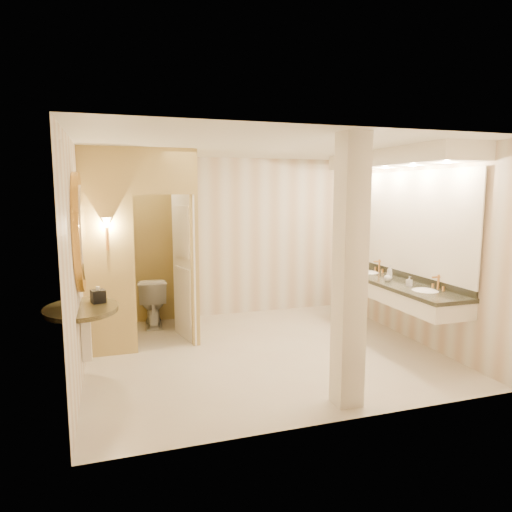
{
  "coord_description": "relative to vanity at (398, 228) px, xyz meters",
  "views": [
    {
      "loc": [
        -1.87,
        -5.59,
        2.15
      ],
      "look_at": [
        -0.03,
        0.2,
        1.28
      ],
      "focal_mm": 32.0,
      "sensor_mm": 36.0,
      "label": 1
    }
  ],
  "objects": [
    {
      "name": "floor",
      "position": [
        -1.98,
        0.09,
        -1.63
      ],
      "size": [
        4.5,
        4.5,
        0.0
      ],
      "primitive_type": "plane",
      "color": "beige",
      "rests_on": "ground"
    },
    {
      "name": "toilet_closet",
      "position": [
        -3.09,
        1.06,
        -0.24
      ],
      "size": [
        1.5,
        1.55,
        2.7
      ],
      "color": "#CBBC6A",
      "rests_on": "floor"
    },
    {
      "name": "console_shelf",
      "position": [
        -4.19,
        -0.24,
        -0.29
      ],
      "size": [
        1.0,
        1.0,
        1.95
      ],
      "color": "black",
      "rests_on": "floor"
    },
    {
      "name": "soap_bottle_b",
      "position": [
        -0.15,
        -0.02,
        -0.69
      ],
      "size": [
        0.1,
        0.1,
        0.13
      ],
      "primitive_type": "imported",
      "rotation": [
        0.0,
        0.0,
        0.01
      ],
      "color": "silver",
      "rests_on": "vanity"
    },
    {
      "name": "wall_back",
      "position": [
        -1.98,
        2.09,
        -0.28
      ],
      "size": [
        4.5,
        0.02,
        2.7
      ],
      "primitive_type": "cube",
      "color": "beige",
      "rests_on": "floor"
    },
    {
      "name": "wall_sconce",
      "position": [
        -3.9,
        0.52,
        0.1
      ],
      "size": [
        0.14,
        0.14,
        0.42
      ],
      "color": "#D08C42",
      "rests_on": "toilet_closet"
    },
    {
      "name": "soap_bottle_a",
      "position": [
        -0.07,
        -0.41,
        -0.69
      ],
      "size": [
        0.08,
        0.08,
        0.14
      ],
      "primitive_type": "imported",
      "rotation": [
        0.0,
        0.0,
        0.3
      ],
      "color": "beige",
      "rests_on": "vanity"
    },
    {
      "name": "pillar",
      "position": [
        -1.64,
        -1.59,
        -0.28
      ],
      "size": [
        0.26,
        0.26,
        2.7
      ],
      "primitive_type": "cube",
      "color": "white",
      "rests_on": "floor"
    },
    {
      "name": "tissue_box",
      "position": [
        -4.03,
        -0.09,
        -0.68
      ],
      "size": [
        0.18,
        0.18,
        0.15
      ],
      "primitive_type": "cube",
      "rotation": [
        0.0,
        0.0,
        0.27
      ],
      "color": "black",
      "rests_on": "console_shelf"
    },
    {
      "name": "vanity",
      "position": [
        0.0,
        0.0,
        0.0
      ],
      "size": [
        0.75,
        2.75,
        2.09
      ],
      "color": "white",
      "rests_on": "floor"
    },
    {
      "name": "ceiling",
      "position": [
        -1.98,
        0.09,
        1.07
      ],
      "size": [
        4.5,
        4.5,
        0.0
      ],
      "primitive_type": "plane",
      "rotation": [
        3.14,
        0.0,
        0.0
      ],
      "color": "silver",
      "rests_on": "wall_back"
    },
    {
      "name": "toilet",
      "position": [
        -3.27,
        1.78,
        -1.24
      ],
      "size": [
        0.49,
        0.8,
        0.79
      ],
      "primitive_type": "imported",
      "rotation": [
        0.0,
        0.0,
        3.08
      ],
      "color": "white",
      "rests_on": "floor"
    },
    {
      "name": "wall_front",
      "position": [
        -1.98,
        -1.91,
        -0.28
      ],
      "size": [
        4.5,
        0.02,
        2.7
      ],
      "primitive_type": "cube",
      "color": "beige",
      "rests_on": "floor"
    },
    {
      "name": "wall_right",
      "position": [
        0.27,
        0.09,
        -0.28
      ],
      "size": [
        0.02,
        4.0,
        2.7
      ],
      "primitive_type": "cube",
      "color": "beige",
      "rests_on": "floor"
    },
    {
      "name": "wall_left",
      "position": [
        -4.23,
        0.09,
        -0.28
      ],
      "size": [
        0.02,
        4.0,
        2.7
      ],
      "primitive_type": "cube",
      "color": "beige",
      "rests_on": "floor"
    },
    {
      "name": "soap_bottle_c",
      "position": [
        -0.02,
        0.12,
        -0.65
      ],
      "size": [
        0.09,
        0.09,
        0.21
      ],
      "primitive_type": "imported",
      "rotation": [
        0.0,
        0.0,
        0.18
      ],
      "color": "#C6B28C",
      "rests_on": "vanity"
    }
  ]
}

